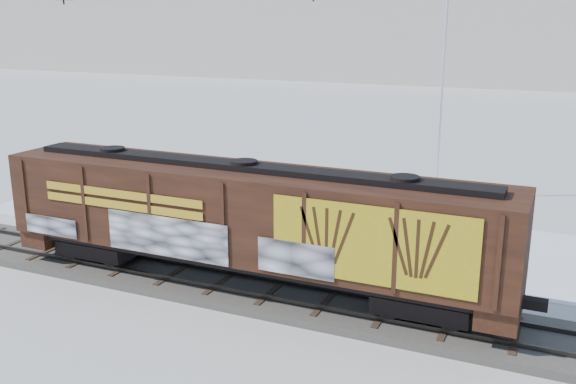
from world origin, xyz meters
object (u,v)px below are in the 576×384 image
at_px(flagpole, 443,109).
at_px(car_white, 417,231).
at_px(car_silver, 229,197).
at_px(hopper_railcar, 245,217).

bearing_deg(flagpole, car_white, -84.25).
height_order(car_silver, car_white, car_white).
xyz_separation_m(hopper_railcar, car_white, (4.51, 6.66, -1.95)).
relative_size(hopper_railcar, car_silver, 3.92).
height_order(hopper_railcar, car_silver, hopper_railcar).
distance_m(flagpole, car_silver, 12.03).
bearing_deg(flagpole, car_silver, -142.10).
relative_size(flagpole, car_silver, 2.74).
bearing_deg(car_silver, hopper_railcar, -146.44).
bearing_deg(hopper_railcar, flagpole, 76.64).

